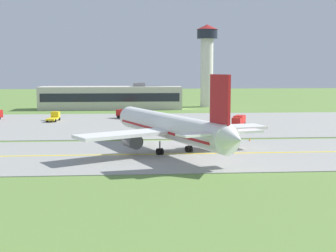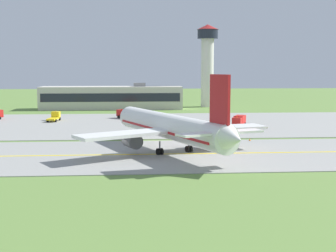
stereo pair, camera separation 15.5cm
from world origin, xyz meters
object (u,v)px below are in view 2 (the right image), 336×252
service_truck_fuel (55,117)px  service_truck_catering (239,120)px  control_tower (207,58)px  service_truck_baggage (127,113)px  airplane_lead (170,127)px

service_truck_fuel → service_truck_catering: size_ratio=1.04×
service_truck_fuel → control_tower: 65.80m
service_truck_baggage → service_truck_fuel: 19.17m
service_truck_baggage → service_truck_fuel: service_truck_baggage is taller
service_truck_catering → service_truck_baggage: bearing=142.5°
service_truck_fuel → service_truck_catering: bearing=-19.2°
service_truck_fuel → control_tower: size_ratio=0.23×
service_truck_catering → control_tower: (1.81, 59.14, 15.80)m
service_truck_baggage → service_truck_fuel: bearing=-166.3°
airplane_lead → service_truck_fuel: (-26.23, 47.70, -2.95)m
airplane_lead → service_truck_fuel: bearing=118.8°
service_truck_baggage → control_tower: control_tower is taller
service_truck_fuel → control_tower: (46.59, 43.57, 16.15)m
control_tower → service_truck_baggage: bearing=-125.6°
airplane_lead → service_truck_catering: airplane_lead is taller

